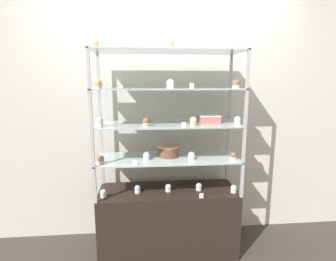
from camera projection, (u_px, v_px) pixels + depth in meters
ground_plane at (168, 249)px, 2.56m from camera, size 20.00×20.00×0.00m
back_wall at (165, 113)px, 2.68m from camera, size 8.00×0.05×2.60m
display_base at (168, 220)px, 2.50m from camera, size 1.27×0.45×0.62m
display_riser_lower at (168, 160)px, 2.39m from camera, size 1.27×0.45×0.31m
display_riser_middle at (168, 126)px, 2.33m from camera, size 1.27×0.45×0.31m
display_riser_upper at (168, 90)px, 2.27m from camera, size 1.27×0.45×0.31m
display_riser_top at (168, 53)px, 2.22m from camera, size 1.27×0.45×0.31m
layer_cake_centerpiece at (168, 151)px, 2.41m from camera, size 0.20×0.20×0.11m
sheet_cake_frosted at (209, 119)px, 2.37m from camera, size 0.19×0.14×0.07m
cupcake_0 at (103, 193)px, 2.28m from camera, size 0.05×0.05×0.07m
cupcake_1 at (138, 189)px, 2.37m from camera, size 0.05×0.05×0.07m
cupcake_2 at (168, 188)px, 2.40m from camera, size 0.05×0.05×0.07m
cupcake_3 at (199, 187)px, 2.43m from camera, size 0.05×0.05×0.07m
cupcake_4 at (234, 189)px, 2.38m from camera, size 0.05×0.05×0.07m
price_tag_0 at (201, 196)px, 2.26m from camera, size 0.04×0.00×0.04m
cupcake_5 at (101, 160)px, 2.21m from camera, size 0.06×0.06×0.07m
cupcake_6 at (147, 156)px, 2.31m from camera, size 0.06×0.06×0.07m
cupcake_7 at (191, 156)px, 2.32m from camera, size 0.06×0.06×0.07m
cupcake_8 at (233, 156)px, 2.32m from camera, size 0.06×0.06×0.07m
price_tag_1 at (135, 163)px, 2.16m from camera, size 0.04×0.00×0.04m
cupcake_9 at (100, 122)px, 2.20m from camera, size 0.06×0.06×0.07m
cupcake_10 at (146, 122)px, 2.19m from camera, size 0.06×0.06×0.07m
cupcake_11 at (193, 121)px, 2.23m from camera, size 0.06×0.06×0.07m
cupcake_12 at (237, 121)px, 2.26m from camera, size 0.06×0.06×0.07m
price_tag_2 at (184, 125)px, 2.13m from camera, size 0.04×0.00×0.04m
cupcake_13 at (98, 84)px, 2.12m from camera, size 0.06×0.06×0.07m
cupcake_14 at (170, 84)px, 2.18m from camera, size 0.06×0.06×0.07m
cupcake_15 at (236, 84)px, 2.24m from camera, size 0.06×0.06×0.07m
price_tag_3 at (192, 86)px, 2.08m from camera, size 0.04×0.00×0.04m
cupcake_16 at (96, 44)px, 2.06m from camera, size 0.06×0.06×0.07m
cupcake_17 at (132, 46)px, 2.13m from camera, size 0.06×0.06×0.07m
cupcake_18 at (171, 45)px, 2.10m from camera, size 0.06×0.06×0.07m
cupcake_19 at (203, 46)px, 2.15m from camera, size 0.06×0.06×0.07m
cupcake_20 at (237, 46)px, 2.16m from camera, size 0.06×0.06×0.07m
price_tag_4 at (176, 45)px, 2.01m from camera, size 0.04×0.00×0.04m
donut_glazed at (124, 48)px, 2.14m from camera, size 0.12×0.12×0.03m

